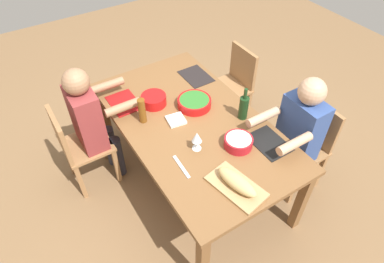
{
  "coord_description": "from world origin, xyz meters",
  "views": [
    {
      "loc": [
        1.7,
        -1.07,
        2.6
      ],
      "look_at": [
        0.0,
        0.0,
        0.63
      ],
      "focal_mm": 31.52,
      "sensor_mm": 36.0,
      "label": 1
    }
  ],
  "objects": [
    {
      "name": "chair_near_left",
      "position": [
        -0.52,
        -0.85,
        0.48
      ],
      "size": [
        0.4,
        0.4,
        0.85
      ],
      "color": "#9E7044",
      "rests_on": "ground_plane"
    },
    {
      "name": "placemat_near_left",
      "position": [
        -0.52,
        -0.37,
        0.74
      ],
      "size": [
        0.32,
        0.23,
        0.01
      ],
      "primitive_type": "cube",
      "color": "maroon",
      "rests_on": "dining_table"
    },
    {
      "name": "bread_loaf",
      "position": [
        0.71,
        -0.1,
        0.81
      ],
      "size": [
        0.34,
        0.17,
        0.09
      ],
      "primitive_type": "ellipsoid",
      "rotation": [
        0.0,
        0.0,
        0.19
      ],
      "color": "tan",
      "rests_on": "cutting_board"
    },
    {
      "name": "diner_far_right",
      "position": [
        0.52,
        0.67,
        0.7
      ],
      "size": [
        0.41,
        0.53,
        1.2
      ],
      "color": "#2D2D38",
      "rests_on": "ground_plane"
    },
    {
      "name": "serving_bowl_greens",
      "position": [
        -0.16,
        0.12,
        0.78
      ],
      "size": [
        0.29,
        0.29,
        0.07
      ],
      "color": "red",
      "rests_on": "dining_table"
    },
    {
      "name": "chair_far_left",
      "position": [
        -0.52,
        0.85,
        0.48
      ],
      "size": [
        0.4,
        0.4,
        0.85
      ],
      "color": "#9E7044",
      "rests_on": "ground_plane"
    },
    {
      "name": "serving_bowl_pasta",
      "position": [
        0.41,
        0.15,
        0.78
      ],
      "size": [
        0.22,
        0.22,
        0.08
      ],
      "color": "#B21923",
      "rests_on": "dining_table"
    },
    {
      "name": "dining_table",
      "position": [
        0.0,
        0.0,
        0.67
      ],
      "size": [
        1.88,
        1.06,
        0.74
      ],
      "color": "brown",
      "rests_on": "ground_plane"
    },
    {
      "name": "ground_plane",
      "position": [
        0.0,
        0.0,
        0.0
      ],
      "size": [
        8.0,
        8.0,
        0.0
      ],
      "primitive_type": "plane",
      "color": "brown"
    },
    {
      "name": "wine_bottle",
      "position": [
        0.17,
        0.38,
        0.85
      ],
      "size": [
        0.08,
        0.08,
        0.29
      ],
      "color": "#193819",
      "rests_on": "dining_table"
    },
    {
      "name": "cutting_board",
      "position": [
        0.71,
        -0.1,
        0.75
      ],
      "size": [
        0.43,
        0.29,
        0.02
      ],
      "primitive_type": "cube",
      "rotation": [
        0.0,
        0.0,
        0.19
      ],
      "color": "tan",
      "rests_on": "dining_table"
    },
    {
      "name": "diner_near_left",
      "position": [
        -0.52,
        -0.67,
        0.7
      ],
      "size": [
        0.41,
        0.53,
        1.2
      ],
      "color": "#2D2D38",
      "rests_on": "ground_plane"
    },
    {
      "name": "chair_far_right",
      "position": [
        0.52,
        0.85,
        0.48
      ],
      "size": [
        0.4,
        0.4,
        0.85
      ],
      "color": "#9E7044",
      "rests_on": "ground_plane"
    },
    {
      "name": "placemat_far_left",
      "position": [
        -0.52,
        0.37,
        0.74
      ],
      "size": [
        0.32,
        0.23,
        0.01
      ],
      "primitive_type": "cube",
      "color": "black",
      "rests_on": "dining_table"
    },
    {
      "name": "placemat_far_right",
      "position": [
        0.52,
        0.37,
        0.74
      ],
      "size": [
        0.32,
        0.23,
        0.01
      ],
      "primitive_type": "cube",
      "color": "black",
      "rests_on": "dining_table"
    },
    {
      "name": "wine_glass",
      "position": [
        0.27,
        -0.13,
        0.86
      ],
      "size": [
        0.08,
        0.08,
        0.17
      ],
      "color": "silver",
      "rests_on": "dining_table"
    },
    {
      "name": "serving_bowl_fruit",
      "position": [
        -0.36,
        -0.16,
        0.79
      ],
      "size": [
        0.21,
        0.21,
        0.09
      ],
      "color": "red",
      "rests_on": "dining_table"
    },
    {
      "name": "napkin_stack",
      "position": [
        -0.08,
        -0.11,
        0.75
      ],
      "size": [
        0.16,
        0.16,
        0.02
      ],
      "primitive_type": "cube",
      "rotation": [
        0.0,
        0.0,
        -0.14
      ],
      "color": "white",
      "rests_on": "dining_table"
    },
    {
      "name": "carving_knife",
      "position": [
        0.36,
        -0.32,
        0.74
      ],
      "size": [
        0.23,
        0.04,
        0.01
      ],
      "primitive_type": "cube",
      "rotation": [
        0.0,
        0.0,
        3.09
      ],
      "color": "silver",
      "rests_on": "dining_table"
    },
    {
      "name": "beer_bottle",
      "position": [
        -0.22,
        -0.33,
        0.85
      ],
      "size": [
        0.06,
        0.06,
        0.22
      ],
      "primitive_type": "cylinder",
      "color": "brown",
      "rests_on": "dining_table"
    }
  ]
}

